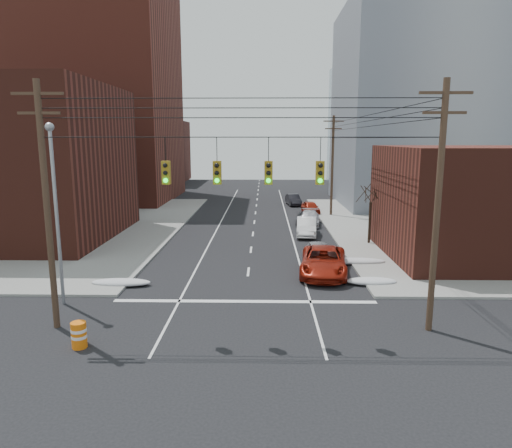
{
  "coord_description": "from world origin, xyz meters",
  "views": [
    {
      "loc": [
        1.03,
        -16.58,
        8.54
      ],
      "look_at": [
        0.48,
        12.94,
        3.0
      ],
      "focal_mm": 32.0,
      "sensor_mm": 36.0,
      "label": 1
    }
  ],
  "objects_px": {
    "parked_car_b": "(306,227)",
    "parked_car_e": "(311,207)",
    "parked_car_c": "(308,219)",
    "lot_car_b": "(79,224)",
    "lot_car_d": "(78,213)",
    "parked_car_a": "(319,254)",
    "parked_car_f": "(293,200)",
    "lot_car_c": "(64,226)",
    "red_pickup": "(323,261)",
    "lot_car_a": "(71,228)",
    "parked_car_d": "(309,218)",
    "construction_barrel": "(79,335)"
  },
  "relations": [
    {
      "from": "parked_car_d",
      "to": "construction_barrel",
      "type": "distance_m",
      "value": 29.99
    },
    {
      "from": "red_pickup",
      "to": "parked_car_d",
      "type": "bearing_deg",
      "value": 95.08
    },
    {
      "from": "parked_car_a",
      "to": "parked_car_c",
      "type": "relative_size",
      "value": 0.95
    },
    {
      "from": "parked_car_c",
      "to": "lot_car_b",
      "type": "bearing_deg",
      "value": -160.98
    },
    {
      "from": "parked_car_d",
      "to": "lot_car_c",
      "type": "height_order",
      "value": "lot_car_c"
    },
    {
      "from": "lot_car_d",
      "to": "red_pickup",
      "type": "bearing_deg",
      "value": -129.52
    },
    {
      "from": "parked_car_a",
      "to": "parked_car_b",
      "type": "relative_size",
      "value": 0.93
    },
    {
      "from": "parked_car_c",
      "to": "parked_car_e",
      "type": "xyz_separation_m",
      "value": [
        1.03,
        7.28,
        0.04
      ]
    },
    {
      "from": "parked_car_d",
      "to": "parked_car_e",
      "type": "relative_size",
      "value": 1.2
    },
    {
      "from": "construction_barrel",
      "to": "parked_car_e",
      "type": "bearing_deg",
      "value": 69.52
    },
    {
      "from": "red_pickup",
      "to": "parked_car_a",
      "type": "distance_m",
      "value": 2.38
    },
    {
      "from": "red_pickup",
      "to": "lot_car_d",
      "type": "distance_m",
      "value": 29.53
    },
    {
      "from": "lot_car_a",
      "to": "construction_barrel",
      "type": "distance_m",
      "value": 22.73
    },
    {
      "from": "parked_car_d",
      "to": "lot_car_c",
      "type": "bearing_deg",
      "value": -159.94
    },
    {
      "from": "parked_car_b",
      "to": "parked_car_e",
      "type": "relative_size",
      "value": 1.18
    },
    {
      "from": "lot_car_d",
      "to": "lot_car_c",
      "type": "bearing_deg",
      "value": -169.03
    },
    {
      "from": "lot_car_a",
      "to": "lot_car_b",
      "type": "relative_size",
      "value": 0.88
    },
    {
      "from": "parked_car_d",
      "to": "parked_car_e",
      "type": "xyz_separation_m",
      "value": [
        0.86,
        7.47,
        -0.02
      ]
    },
    {
      "from": "lot_car_d",
      "to": "construction_barrel",
      "type": "height_order",
      "value": "lot_car_d"
    },
    {
      "from": "lot_car_d",
      "to": "lot_car_a",
      "type": "bearing_deg",
      "value": -162.91
    },
    {
      "from": "lot_car_a",
      "to": "construction_barrel",
      "type": "bearing_deg",
      "value": -169.09
    },
    {
      "from": "parked_car_f",
      "to": "lot_car_c",
      "type": "xyz_separation_m",
      "value": [
        -21.73,
        -19.15,
        0.13
      ]
    },
    {
      "from": "parked_car_a",
      "to": "lot_car_a",
      "type": "relative_size",
      "value": 0.97
    },
    {
      "from": "parked_car_a",
      "to": "construction_barrel",
      "type": "height_order",
      "value": "parked_car_a"
    },
    {
      "from": "red_pickup",
      "to": "parked_car_e",
      "type": "relative_size",
      "value": 1.51
    },
    {
      "from": "parked_car_d",
      "to": "parked_car_b",
      "type": "bearing_deg",
      "value": -91.36
    },
    {
      "from": "lot_car_c",
      "to": "lot_car_d",
      "type": "bearing_deg",
      "value": 1.5
    },
    {
      "from": "parked_car_e",
      "to": "lot_car_d",
      "type": "xyz_separation_m",
      "value": [
        -24.76,
        -5.97,
        0.24
      ]
    },
    {
      "from": "parked_car_b",
      "to": "red_pickup",
      "type": "bearing_deg",
      "value": -85.04
    },
    {
      "from": "red_pickup",
      "to": "lot_car_d",
      "type": "xyz_separation_m",
      "value": [
        -23.17,
        18.3,
        0.08
      ]
    },
    {
      "from": "parked_car_a",
      "to": "lot_car_d",
      "type": "height_order",
      "value": "lot_car_d"
    },
    {
      "from": "parked_car_c",
      "to": "lot_car_d",
      "type": "height_order",
      "value": "lot_car_d"
    },
    {
      "from": "parked_car_f",
      "to": "lot_car_c",
      "type": "relative_size",
      "value": 0.91
    },
    {
      "from": "parked_car_e",
      "to": "lot_car_b",
      "type": "distance_m",
      "value": 25.26
    },
    {
      "from": "parked_car_e",
      "to": "lot_car_d",
      "type": "distance_m",
      "value": 25.48
    },
    {
      "from": "parked_car_c",
      "to": "red_pickup",
      "type": "bearing_deg",
      "value": -84.54
    },
    {
      "from": "parked_car_f",
      "to": "red_pickup",
      "type": "bearing_deg",
      "value": -97.52
    },
    {
      "from": "parked_car_a",
      "to": "parked_car_d",
      "type": "xyz_separation_m",
      "value": [
        0.74,
        14.42,
        -0.05
      ]
    },
    {
      "from": "red_pickup",
      "to": "parked_car_c",
      "type": "relative_size",
      "value": 1.31
    },
    {
      "from": "parked_car_d",
      "to": "lot_car_a",
      "type": "distance_m",
      "value": 22.23
    },
    {
      "from": "parked_car_b",
      "to": "parked_car_c",
      "type": "height_order",
      "value": "parked_car_b"
    },
    {
      "from": "parked_car_d",
      "to": "lot_car_c",
      "type": "relative_size",
      "value": 1.04
    },
    {
      "from": "parked_car_b",
      "to": "lot_car_a",
      "type": "distance_m",
      "value": 20.56
    },
    {
      "from": "parked_car_a",
      "to": "parked_car_f",
      "type": "xyz_separation_m",
      "value": [
        0.0,
        28.44,
        -0.05
      ]
    },
    {
      "from": "parked_car_d",
      "to": "parked_car_f",
      "type": "height_order",
      "value": "parked_car_d"
    },
    {
      "from": "red_pickup",
      "to": "lot_car_c",
      "type": "xyz_separation_m",
      "value": [
        -21.74,
        11.67,
        -0.02
      ]
    },
    {
      "from": "parked_car_a",
      "to": "parked_car_f",
      "type": "relative_size",
      "value": 1.04
    },
    {
      "from": "construction_barrel",
      "to": "parked_car_f",
      "type": "bearing_deg",
      "value": 74.59
    },
    {
      "from": "lot_car_a",
      "to": "lot_car_c",
      "type": "height_order",
      "value": "lot_car_a"
    },
    {
      "from": "lot_car_d",
      "to": "parked_car_d",
      "type": "bearing_deg",
      "value": -94.8
    }
  ]
}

